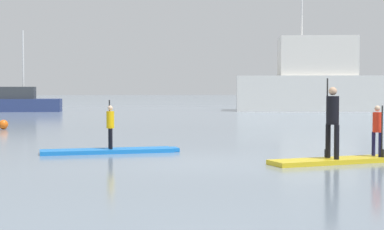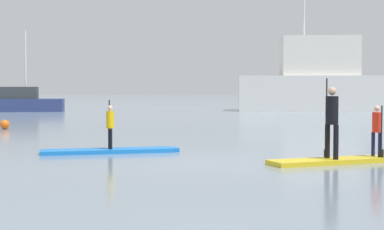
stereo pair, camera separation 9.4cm
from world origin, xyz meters
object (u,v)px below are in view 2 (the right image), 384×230
(paddleboard_far, at_px, (344,160))
(fishing_boat_green_midground, at_px, (22,102))
(paddler_adult, at_px, (332,118))
(paddleboard_near, at_px, (110,151))
(paddler_child_solo, at_px, (110,124))
(paddler_child_front, at_px, (377,128))
(fishing_boat_white_large, at_px, (337,84))
(mooring_buoy_near, at_px, (5,124))

(paddleboard_far, height_order, fishing_boat_green_midground, fishing_boat_green_midground)
(paddler_adult, distance_m, fishing_boat_green_midground, 32.16)
(paddleboard_near, bearing_deg, paddler_child_solo, 65.39)
(paddleboard_near, height_order, paddler_child_solo, paddler_child_solo)
(paddleboard_near, distance_m, paddler_child_front, 6.50)
(paddler_adult, xyz_separation_m, fishing_boat_green_midground, (-11.65, 29.98, -0.35))
(paddler_child_front, bearing_deg, fishing_boat_white_large, 72.58)
(paddler_child_solo, bearing_deg, fishing_boat_white_large, 60.38)
(paddler_adult, distance_m, paddler_child_front, 1.21)
(paddleboard_near, height_order, fishing_boat_green_midground, fishing_boat_green_midground)
(fishing_boat_white_large, distance_m, fishing_boat_green_midground, 21.91)
(paddleboard_far, distance_m, fishing_boat_white_large, 30.78)
(paddler_child_front, relative_size, fishing_boat_white_large, 0.08)
(paddler_child_solo, relative_size, fishing_boat_white_large, 0.08)
(paddleboard_near, distance_m, paddler_child_solo, 0.67)
(paddleboard_far, bearing_deg, paddler_child_solo, 153.41)
(paddler_child_solo, relative_size, paddler_adult, 0.70)
(paddler_child_front, height_order, fishing_boat_white_large, fishing_boat_white_large)
(fishing_boat_green_midground, xyz_separation_m, mooring_buoy_near, (2.38, -17.96, -0.46))
(paddler_child_front, xyz_separation_m, fishing_boat_white_large, (9.06, 28.88, 1.13))
(paddler_child_front, distance_m, fishing_boat_green_midground, 32.33)
(mooring_buoy_near, bearing_deg, paddler_child_solo, -64.72)
(fishing_boat_white_large, xyz_separation_m, fishing_boat_green_midground, (-21.86, 0.81, -1.23))
(paddleboard_far, xyz_separation_m, fishing_boat_white_large, (9.89, 29.09, 1.83))
(paddleboard_far, relative_size, fishing_boat_green_midground, 0.65)
(paddler_child_solo, relative_size, paddleboard_far, 0.34)
(paddler_child_front, distance_m, mooring_buoy_near, 15.70)
(paddleboard_far, bearing_deg, paddler_child_front, 14.37)
(fishing_boat_green_midground, bearing_deg, paddler_child_solo, -76.02)
(fishing_boat_white_large, height_order, mooring_buoy_near, fishing_boat_white_large)
(paddleboard_near, xyz_separation_m, fishing_boat_green_midground, (-6.79, 27.32, 0.59))
(paddleboard_near, bearing_deg, paddler_child_front, -21.48)
(paddler_child_front, bearing_deg, fishing_boat_green_midground, 113.33)
(paddler_child_solo, bearing_deg, paddler_child_front, -21.61)
(paddler_child_front, distance_m, fishing_boat_white_large, 30.29)
(paddler_adult, relative_size, paddler_child_front, 1.52)
(fishing_boat_white_large, bearing_deg, paddler_adult, -109.29)
(paddler_adult, bearing_deg, fishing_boat_white_large, 70.71)
(fishing_boat_white_large, bearing_deg, paddler_child_solo, -119.62)
(paddler_child_solo, height_order, paddler_adult, paddler_adult)
(paddler_child_solo, distance_m, fishing_boat_white_large, 30.50)
(paddleboard_far, xyz_separation_m, fishing_boat_green_midground, (-11.97, 29.90, 0.59))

